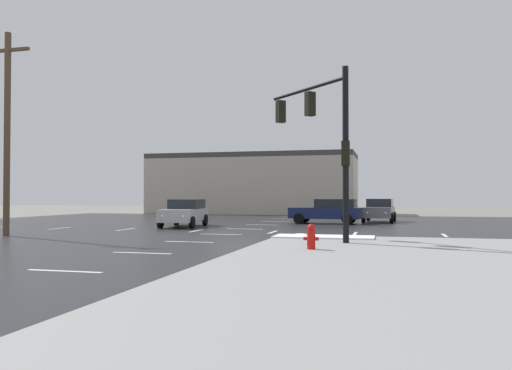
{
  "coord_description": "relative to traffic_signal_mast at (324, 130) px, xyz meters",
  "views": [
    {
      "loc": [
        7.5,
        -24.85,
        1.84
      ],
      "look_at": [
        -0.08,
        4.84,
        2.45
      ],
      "focal_mm": 36.21,
      "sensor_mm": 36.0,
      "label": 1
    }
  ],
  "objects": [
    {
      "name": "strip_building_background",
      "position": [
        -10.84,
        31.06,
        -1.34
      ],
      "size": [
        20.41,
        8.0,
        5.97
      ],
      "color": "#BCB29E",
      "rests_on": "ground_plane"
    },
    {
      "name": "sedan_grey",
      "position": [
        1.8,
        16.88,
        -3.48
      ],
      "size": [
        2.27,
        4.63,
        1.58
      ],
      "rotation": [
        0.0,
        0.0,
        -1.64
      ],
      "color": "slate",
      "rests_on": "road_asphalt"
    },
    {
      "name": "sedan_silver",
      "position": [
        -9.16,
        8.59,
        -3.48
      ],
      "size": [
        2.42,
        4.68,
        1.58
      ],
      "rotation": [
        0.0,
        0.0,
        -1.46
      ],
      "color": "#B7BABF",
      "rests_on": "road_asphalt"
    },
    {
      "name": "sedan_navy",
      "position": [
        -1.38,
        13.69,
        -3.48
      ],
      "size": [
        4.63,
        2.27,
        1.58
      ],
      "rotation": [
        0.0,
        0.0,
        3.07
      ],
      "color": "#141E47",
      "rests_on": "road_asphalt"
    },
    {
      "name": "traffic_signal_mast",
      "position": [
        0.0,
        0.0,
        0.0
      ],
      "size": [
        3.53,
        3.67,
        6.34
      ],
      "rotation": [
        0.0,
        0.0,
        2.34
      ],
      "color": "black",
      "rests_on": "sidewalk_corner"
    },
    {
      "name": "ground_plane",
      "position": [
        -5.16,
        5.26,
        -4.33
      ],
      "size": [
        120.0,
        120.0,
        0.0
      ],
      "primitive_type": "plane",
      "color": "slate"
    },
    {
      "name": "lane_markings",
      "position": [
        -3.95,
        3.88,
        -4.31
      ],
      "size": [
        36.15,
        36.15,
        0.01
      ],
      "color": "silver",
      "rests_on": "road_asphalt"
    },
    {
      "name": "utility_pole_mid",
      "position": [
        -14.27,
        0.09,
        0.49
      ],
      "size": [
        2.2,
        0.28,
        9.21
      ],
      "color": "brown",
      "rests_on": "ground_plane"
    },
    {
      "name": "road_asphalt",
      "position": [
        -5.16,
        5.26,
        -4.32
      ],
      "size": [
        44.0,
        44.0,
        0.02
      ],
      "primitive_type": "cube",
      "color": "#232326",
      "rests_on": "ground_plane"
    },
    {
      "name": "fire_hydrant",
      "position": [
        0.0,
        -3.37,
        -3.79
      ],
      "size": [
        0.48,
        0.26,
        0.79
      ],
      "color": "red",
      "rests_on": "sidewalk_corner"
    },
    {
      "name": "snow_strip_curbside",
      "position": [
        -0.16,
        1.26,
        -4.16
      ],
      "size": [
        4.0,
        1.6,
        0.06
      ],
      "primitive_type": "cube",
      "color": "white",
      "rests_on": "sidewalk_corner"
    }
  ]
}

